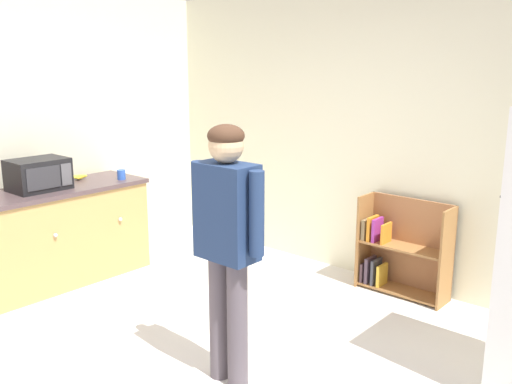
{
  "coord_description": "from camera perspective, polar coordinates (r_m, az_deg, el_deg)",
  "views": [
    {
      "loc": [
        2.45,
        -2.23,
        2.02
      ],
      "look_at": [
        -0.11,
        0.68,
        1.11
      ],
      "focal_mm": 39.19,
      "sensor_mm": 36.0,
      "label": 1
    }
  ],
  "objects": [
    {
      "name": "blue_cup",
      "position": [
        5.58,
        -13.58,
        1.73
      ],
      "size": [
        0.08,
        0.08,
        0.09
      ],
      "primitive_type": "cylinder",
      "color": "blue",
      "rests_on": "kitchen_counter"
    },
    {
      "name": "bookshelf",
      "position": [
        5.15,
        14.46,
        -5.9
      ],
      "size": [
        0.8,
        0.28,
        0.85
      ],
      "color": "#9C6B3B",
      "rests_on": "ground"
    },
    {
      "name": "banana_bunch",
      "position": [
        5.68,
        -17.51,
        1.5
      ],
      "size": [
        0.15,
        0.16,
        0.04
      ],
      "color": "yellow",
      "rests_on": "kitchen_counter"
    },
    {
      "name": "kitchen_counter",
      "position": [
        5.42,
        -21.33,
        -4.55
      ],
      "size": [
        0.65,
        2.05,
        0.9
      ],
      "color": "tan",
      "rests_on": "ground"
    },
    {
      "name": "microwave",
      "position": [
        5.32,
        -21.33,
        1.68
      ],
      "size": [
        0.37,
        0.48,
        0.28
      ],
      "color": "black",
      "rests_on": "kitchen_counter"
    },
    {
      "name": "ground_plane",
      "position": [
        3.88,
        -5.74,
        -18.24
      ],
      "size": [
        12.0,
        12.0,
        0.0
      ],
      "primitive_type": "plane",
      "color": "silver",
      "rests_on": "ground"
    },
    {
      "name": "back_wall",
      "position": [
        5.22,
        13.01,
        5.48
      ],
      "size": [
        5.2,
        0.06,
        2.7
      ],
      "primitive_type": "cube",
      "color": "beige",
      "rests_on": "ground"
    },
    {
      "name": "standing_person",
      "position": [
        3.41,
        -2.96,
        -4.08
      ],
      "size": [
        0.57,
        0.22,
        1.66
      ],
      "color": "#584F57",
      "rests_on": "ground"
    },
    {
      "name": "left_side_wall",
      "position": [
        5.95,
        -17.83,
        6.1
      ],
      "size": [
        0.06,
        2.99,
        2.7
      ],
      "primitive_type": "cube",
      "color": "silver",
      "rests_on": "ground"
    }
  ]
}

